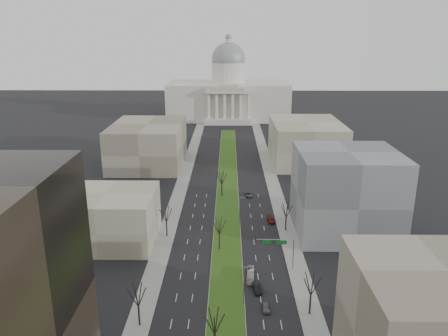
# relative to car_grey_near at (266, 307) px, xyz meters

# --- Properties ---
(ground) EXTENTS (600.00, 600.00, 0.00)m
(ground) POSITION_rel_car_grey_near_xyz_m (-8.28, 66.63, -0.68)
(ground) COLOR black
(ground) RESTS_ON ground
(median) EXTENTS (8.00, 222.03, 0.20)m
(median) POSITION_rel_car_grey_near_xyz_m (-8.28, 65.62, -0.58)
(median) COLOR #999993
(median) RESTS_ON ground
(sidewalk_left) EXTENTS (5.00, 330.00, 0.15)m
(sidewalk_left) POSITION_rel_car_grey_near_xyz_m (-25.78, 41.63, -0.61)
(sidewalk_left) COLOR gray
(sidewalk_left) RESTS_ON ground
(sidewalk_right) EXTENTS (5.00, 330.00, 0.15)m
(sidewalk_right) POSITION_rel_car_grey_near_xyz_m (9.22, 41.63, -0.61)
(sidewalk_right) COLOR gray
(sidewalk_right) RESTS_ON ground
(capitol) EXTENTS (80.00, 46.00, 55.00)m
(capitol) POSITION_rel_car_grey_near_xyz_m (-8.28, 216.22, 15.63)
(capitol) COLOR beige
(capitol) RESTS_ON ground
(building_beige_left) EXTENTS (26.00, 22.00, 14.00)m
(building_beige_left) POSITION_rel_car_grey_near_xyz_m (-41.28, 31.63, 6.32)
(building_beige_left) COLOR tan
(building_beige_left) RESTS_ON ground
(building_tan_right) EXTENTS (26.00, 24.00, 22.00)m
(building_tan_right) POSITION_rel_car_grey_near_xyz_m (24.72, -21.37, 10.32)
(building_tan_right) COLOR gray
(building_tan_right) RESTS_ON ground
(building_grey_right) EXTENTS (28.00, 26.00, 24.00)m
(building_grey_right) POSITION_rel_car_grey_near_xyz_m (25.72, 38.63, 11.32)
(building_grey_right) COLOR slate
(building_grey_right) RESTS_ON ground
(building_far_left) EXTENTS (30.00, 40.00, 18.00)m
(building_far_left) POSITION_rel_car_grey_near_xyz_m (-43.28, 106.63, 8.32)
(building_far_left) COLOR gray
(building_far_left) RESTS_ON ground
(building_far_right) EXTENTS (30.00, 40.00, 18.00)m
(building_far_right) POSITION_rel_car_grey_near_xyz_m (26.72, 111.63, 8.32)
(building_far_right) COLOR tan
(building_far_right) RESTS_ON ground
(tree_left_mid) EXTENTS (5.40, 5.40, 9.72)m
(tree_left_mid) POSITION_rel_car_grey_near_xyz_m (-25.48, -5.37, 6.32)
(tree_left_mid) COLOR black
(tree_left_mid) RESTS_ON ground
(tree_left_far) EXTENTS (5.28, 5.28, 9.50)m
(tree_left_far) POSITION_rel_car_grey_near_xyz_m (-25.48, 34.63, 6.16)
(tree_left_far) COLOR black
(tree_left_far) RESTS_ON ground
(tree_right_mid) EXTENTS (5.52, 5.52, 9.94)m
(tree_right_mid) POSITION_rel_car_grey_near_xyz_m (8.92, -1.37, 6.48)
(tree_right_mid) COLOR black
(tree_right_mid) RESTS_ON ground
(tree_right_far) EXTENTS (5.04, 5.04, 9.07)m
(tree_right_far) POSITION_rel_car_grey_near_xyz_m (8.92, 38.63, 5.85)
(tree_right_far) COLOR black
(tree_right_far) RESTS_ON ground
(tree_median_a) EXTENTS (5.40, 5.40, 9.72)m
(tree_median_a) POSITION_rel_car_grey_near_xyz_m (-10.28, -13.37, 6.32)
(tree_median_a) COLOR black
(tree_median_a) RESTS_ON ground
(tree_median_b) EXTENTS (5.40, 5.40, 9.72)m
(tree_median_b) POSITION_rel_car_grey_near_xyz_m (-10.28, 26.63, 6.32)
(tree_median_b) COLOR black
(tree_median_b) RESTS_ON ground
(tree_median_c) EXTENTS (5.40, 5.40, 9.72)m
(tree_median_c) POSITION_rel_car_grey_near_xyz_m (-10.28, 66.63, 6.32)
(tree_median_c) COLOR black
(tree_median_c) RESTS_ON ground
(streetlamp_median_b) EXTENTS (1.90, 0.20, 9.16)m
(streetlamp_median_b) POSITION_rel_car_grey_near_xyz_m (-4.52, 1.63, 4.13)
(streetlamp_median_b) COLOR gray
(streetlamp_median_b) RESTS_ON ground
(streetlamp_median_c) EXTENTS (1.90, 0.20, 9.16)m
(streetlamp_median_c) POSITION_rel_car_grey_near_xyz_m (-4.52, 41.63, 4.13)
(streetlamp_median_c) COLOR gray
(streetlamp_median_c) RESTS_ON ground
(mast_arm_signs) EXTENTS (9.12, 0.24, 8.09)m
(mast_arm_signs) POSITION_rel_car_grey_near_xyz_m (5.21, 16.66, 5.43)
(mast_arm_signs) COLOR gray
(mast_arm_signs) RESTS_ON ground
(car_grey_near) EXTENTS (1.72, 4.04, 1.36)m
(car_grey_near) POSITION_rel_car_grey_near_xyz_m (0.00, 0.00, 0.00)
(car_grey_near) COLOR #54555C
(car_grey_near) RESTS_ON ground
(car_black) EXTENTS (2.04, 4.81, 1.55)m
(car_black) POSITION_rel_car_grey_near_xyz_m (-1.34, 7.09, 0.09)
(car_black) COLOR black
(car_black) RESTS_ON ground
(car_red) EXTENTS (2.35, 4.95, 1.39)m
(car_red) POSITION_rel_car_grey_near_xyz_m (5.07, 44.69, 0.02)
(car_red) COLOR #63150D
(car_red) RESTS_ON ground
(car_grey_far) EXTENTS (2.76, 4.73, 1.24)m
(car_grey_far) POSITION_rel_car_grey_near_xyz_m (-0.77, 66.65, -0.06)
(car_grey_far) COLOR #4D5055
(car_grey_far) RESTS_ON ground
(box_van) EXTENTS (2.11, 6.81, 1.87)m
(box_van) POSITION_rel_car_grey_near_xyz_m (-2.64, 12.15, 0.25)
(box_van) COLOR silver
(box_van) RESTS_ON ground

